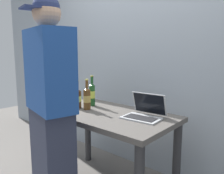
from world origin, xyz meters
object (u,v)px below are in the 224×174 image
Objects in this scene: beer_bottle_dark at (87,98)px; beer_bottle_brown at (78,98)px; beer_bottle_green at (92,94)px; laptop at (144,112)px; person_figure at (51,117)px.

beer_bottle_dark is 1.07× the size of beer_bottle_brown.
beer_bottle_green reaches higher than beer_bottle_brown.
beer_bottle_green reaches higher than laptop.
laptop is 0.60m from beer_bottle_dark.
beer_bottle_brown is 0.16× the size of person_figure.
beer_bottle_green is 0.17m from beer_bottle_dark.
laptop is at bearing 62.42° from person_figure.
beer_bottle_dark is at bearing -61.93° from beer_bottle_green.
beer_bottle_green is at bearing 118.07° from beer_bottle_dark.
person_figure reaches higher than laptop.
beer_bottle_dark reaches higher than laptop.
beer_bottle_dark reaches higher than beer_bottle_brown.
person_figure is at bearing -58.33° from beer_bottle_brown.
beer_bottle_green is 1.12× the size of beer_bottle_brown.
laptop is at bearing 12.79° from beer_bottle_brown.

